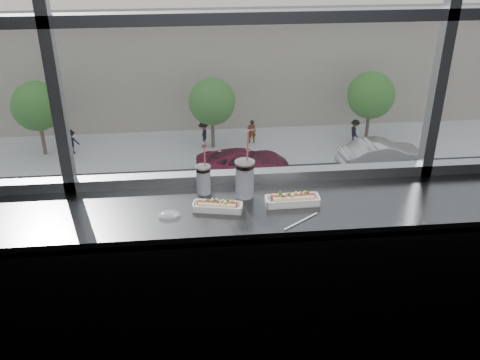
{
  "coord_description": "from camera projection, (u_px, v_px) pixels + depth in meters",
  "views": [
    {
      "loc": [
        -0.34,
        -1.16,
        2.48
      ],
      "look_at": [
        -0.1,
        1.23,
        1.25
      ],
      "focal_mm": 40.0,
      "sensor_mm": 36.0,
      "label": 1
    }
  ],
  "objects": [
    {
      "name": "counter",
      "position": [
        259.0,
        210.0,
        2.79
      ],
      "size": [
        6.0,
        0.55,
        0.06
      ],
      "primitive_type": "cube",
      "color": "#515151",
      "rests_on": "ground"
    },
    {
      "name": "hotdog_tray_right",
      "position": [
        292.0,
        199.0,
        2.77
      ],
      "size": [
        0.28,
        0.1,
        0.07
      ],
      "rotation": [
        0.0,
        0.0,
        0.01
      ],
      "color": "white",
      "rests_on": "counter"
    },
    {
      "name": "far_building",
      "position": [
        191.0,
        47.0,
        40.35
      ],
      "size": [
        50.0,
        14.0,
        8.0
      ],
      "primitive_type": "cube",
      "color": "gray",
      "rests_on": "plaza_ground"
    },
    {
      "name": "car_near_b",
      "position": [
        52.0,
        247.0,
        21.62
      ],
      "size": [
        2.96,
        6.78,
        2.24
      ],
      "primitive_type": "imported",
      "rotation": [
        0.0,
        0.0,
        1.55
      ],
      "color": "black",
      "rests_on": "street_asphalt"
    },
    {
      "name": "far_sidewalk",
      "position": [
        196.0,
        148.0,
        33.32
      ],
      "size": [
        80.0,
        6.0,
        0.04
      ],
      "primitive_type": "cube",
      "color": "#BCBCBC",
      "rests_on": "plaza_ground"
    },
    {
      "name": "pedestrian_a",
      "position": [
        71.0,
        140.0,
        32.14
      ],
      "size": [
        0.82,
        0.62,
        1.85
      ],
      "primitive_type": "imported",
      "rotation": [
        0.0,
        0.0,
        3.14
      ],
      "color": "#66605B",
      "rests_on": "far_sidewalk"
    },
    {
      "name": "pedestrian_d",
      "position": [
        355.0,
        129.0,
        33.53
      ],
      "size": [
        0.63,
        0.85,
        1.9
      ],
      "primitive_type": "imported",
      "rotation": [
        0.0,
        0.0,
        1.57
      ],
      "color": "#66605B",
      "rests_on": "far_sidewalk"
    },
    {
      "name": "hotdog_tray_left",
      "position": [
        217.0,
        206.0,
        2.72
      ],
      "size": [
        0.26,
        0.13,
        0.06
      ],
      "rotation": [
        0.0,
        0.0,
        -0.21
      ],
      "color": "white",
      "rests_on": "counter"
    },
    {
      "name": "car_far_b",
      "position": [
        243.0,
        159.0,
        29.55
      ],
      "size": [
        2.56,
        5.81,
        1.91
      ],
      "primitive_type": "imported",
      "rotation": [
        0.0,
        0.0,
        1.6
      ],
      "color": "maroon",
      "rests_on": "street_asphalt"
    },
    {
      "name": "counter_fascia",
      "position": [
        264.0,
        320.0,
        2.8
      ],
      "size": [
        6.0,
        0.04,
        1.04
      ],
      "primitive_type": "cube",
      "color": "#515151",
      "rests_on": "ground"
    },
    {
      "name": "car_near_c",
      "position": [
        156.0,
        244.0,
        22.06
      ],
      "size": [
        2.47,
        5.84,
        1.94
      ],
      "primitive_type": "imported",
      "rotation": [
        0.0,
        0.0,
        1.56
      ],
      "color": "maroon",
      "rests_on": "street_asphalt"
    },
    {
      "name": "plaza_ground",
      "position": [
        191.0,
        78.0,
        47.04
      ],
      "size": [
        120.0,
        120.0,
        0.0
      ],
      "primitive_type": "plane",
      "color": "#BCBCBC",
      "rests_on": "ground"
    },
    {
      "name": "car_far_c",
      "position": [
        383.0,
        151.0,
        30.19
      ],
      "size": [
        3.52,
        6.91,
        2.21
      ],
      "primitive_type": "imported",
      "rotation": [
        0.0,
        0.0,
        1.69
      ],
      "color": "beige",
      "rests_on": "street_asphalt"
    },
    {
      "name": "wrapper",
      "position": [
        169.0,
        214.0,
        2.66
      ],
      "size": [
        0.11,
        0.08,
        0.03
      ],
      "primitive_type": "ellipsoid",
      "color": "silver",
      "rests_on": "counter"
    },
    {
      "name": "loose_straw",
      "position": [
        301.0,
        221.0,
        2.62
      ],
      "size": [
        0.19,
        0.14,
        0.01
      ],
      "primitive_type": "cylinder",
      "rotation": [
        0.0,
        1.57,
        0.62
      ],
      "color": "white",
      "rests_on": "counter"
    },
    {
      "name": "tree_left",
      "position": [
        37.0,
        106.0,
        31.1
      ],
      "size": [
        2.92,
        2.92,
        4.56
      ],
      "color": "#47382B",
      "rests_on": "far_sidewalk"
    },
    {
      "name": "car_near_d",
      "position": [
        374.0,
        230.0,
        22.84
      ],
      "size": [
        2.88,
        6.59,
        2.17
      ],
      "primitive_type": "imported",
      "rotation": [
        0.0,
        0.0,
        1.6
      ],
      "color": "white",
      "rests_on": "street_asphalt"
    },
    {
      "name": "pedestrian_c",
      "position": [
        252.0,
        129.0,
        33.62
      ],
      "size": [
        0.82,
        0.62,
        1.85
      ],
      "primitive_type": "imported",
      "rotation": [
        0.0,
        0.0,
        3.14
      ],
      "color": "#66605B",
      "rests_on": "far_sidewalk"
    },
    {
      "name": "street_asphalt",
      "position": [
        201.0,
        213.0,
        26.23
      ],
      "size": [
        80.0,
        10.0,
        0.06
      ],
      "primitive_type": "cube",
      "color": "black",
      "rests_on": "plaza_ground"
    },
    {
      "name": "soda_cup_right",
      "position": [
        245.0,
        177.0,
        2.81
      ],
      "size": [
        0.11,
        0.11,
        0.39
      ],
      "color": "white",
      "rests_on": "counter"
    },
    {
      "name": "wall_back_lower",
      "position": [
        252.0,
        260.0,
        3.27
      ],
      "size": [
        6.0,
        0.0,
        6.0
      ],
      "primitive_type": "plane",
      "rotation": [
        1.57,
        0.0,
        0.0
      ],
      "color": "black",
      "rests_on": "ground"
    },
    {
      "name": "soda_cup_left",
      "position": [
        203.0,
        178.0,
        2.85
      ],
      "size": [
        0.08,
        0.08,
        0.3
      ],
      "color": "white",
      "rests_on": "counter"
    },
    {
      "name": "pedestrian_b",
      "position": [
        203.0,
        132.0,
        33.06
      ],
      "size": [
        0.65,
        0.86,
        1.94
      ],
      "primitive_type": "imported",
      "rotation": [
        0.0,
        0.0,
        4.71
      ],
      "color": "#66605B",
      "rests_on": "far_sidewalk"
    },
    {
      "name": "tree_center",
      "position": [
        212.0,
        102.0,
        32.05
      ],
      "size": [
        2.84,
        2.84,
        4.44
      ],
      "color": "#47382B",
      "rests_on": "far_sidewalk"
    },
    {
      "name": "tree_right",
      "position": [
        371.0,
        95.0,
        32.88
      ],
      "size": [
        2.93,
        2.93,
        4.58
      ],
      "color": "#47382B",
      "rests_on": "far_sidewalk"
    }
  ]
}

